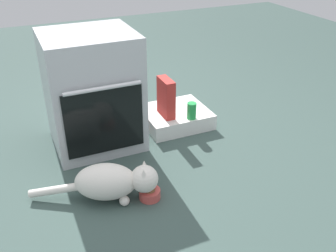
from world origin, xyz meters
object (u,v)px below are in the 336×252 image
object	(u,v)px
food_bowl	(150,193)
soda_can	(192,111)
oven	(93,91)
cereal_box	(166,98)
pantry_cabinet	(175,117)
cat	(113,181)

from	to	relation	value
food_bowl	soda_can	xyz separation A→B (m)	(0.54, 0.57, 0.14)
soda_can	oven	bearing A→B (deg)	167.88
food_bowl	soda_can	bearing A→B (deg)	46.18
cereal_box	soda_can	distance (m)	0.20
oven	soda_can	size ratio (longest dim) A/B	6.41
pantry_cabinet	cereal_box	xyz separation A→B (m)	(-0.09, -0.05, 0.20)
soda_can	cereal_box	bearing A→B (deg)	141.28
pantry_cabinet	food_bowl	distance (m)	0.88
cereal_box	soda_can	bearing A→B (deg)	-38.72
pantry_cabinet	food_bowl	bearing A→B (deg)	-123.91
soda_can	food_bowl	bearing A→B (deg)	-133.82
cat	soda_can	bearing A→B (deg)	56.26
food_bowl	cereal_box	bearing A→B (deg)	59.86
cat	cereal_box	distance (m)	0.85
oven	food_bowl	xyz separation A→B (m)	(0.11, -0.71, -0.35)
oven	soda_can	xyz separation A→B (m)	(0.66, -0.14, -0.21)
oven	cereal_box	size ratio (longest dim) A/B	2.75
food_bowl	soda_can	world-z (taller)	soda_can
oven	pantry_cabinet	bearing A→B (deg)	2.24
pantry_cabinet	cat	size ratio (longest dim) A/B	0.70
food_bowl	cat	world-z (taller)	cat
oven	cat	distance (m)	0.69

